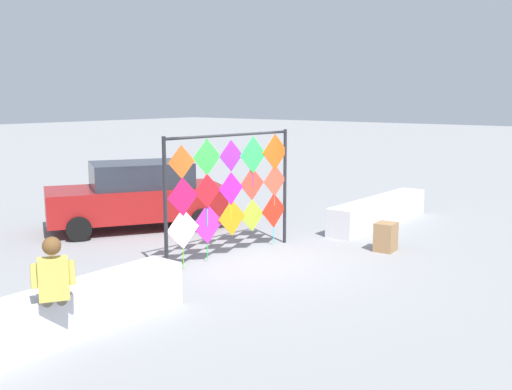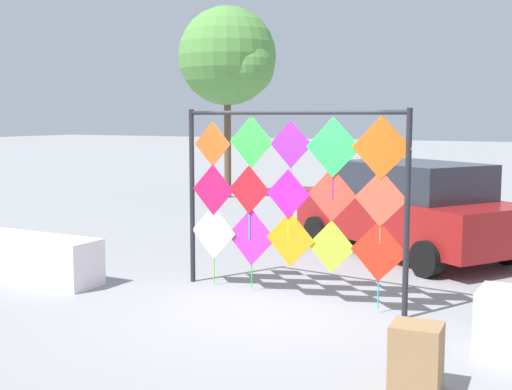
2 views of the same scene
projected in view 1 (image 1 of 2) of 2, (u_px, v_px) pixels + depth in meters
name	position (u px, v px, depth m)	size (l,w,h in m)	color
ground	(258.00, 262.00, 11.62)	(120.00, 120.00, 0.00)	gray
plaza_ledge_left	(53.00, 316.00, 7.84)	(4.09, 0.64, 0.66)	silver
plaza_ledge_right	(379.00, 211.00, 15.03)	(4.09, 0.64, 0.66)	silver
kite_display_rack	(231.00, 185.00, 11.83)	(3.30, 0.39, 2.48)	#232328
seated_vendor	(54.00, 284.00, 7.39)	(0.66, 0.73, 1.51)	#666056
parked_car	(137.00, 195.00, 14.53)	(4.47, 3.68, 1.61)	maroon
cardboard_box_large	(386.00, 237.00, 12.42)	(0.43, 0.39, 0.60)	#9E754C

